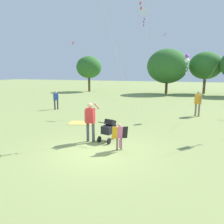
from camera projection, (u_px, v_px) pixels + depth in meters
ground_plane at (99, 151)px, 8.82m from camera, size 120.00×120.00×0.00m
treeline_distant at (218, 65)px, 28.55m from camera, size 32.70×6.30×6.33m
child_with_butterfly_kite at (119, 134)px, 8.83m from camera, size 0.64×0.50×1.10m
person_adult_flyer at (90, 119)px, 9.82m from camera, size 0.58×0.54×1.87m
stroller at (109, 128)px, 10.00m from camera, size 0.68×1.12×1.03m
kite_orange_delta at (144, 18)px, 16.07m from camera, size 1.26×2.98×7.85m
kite_green_novelty at (187, 59)px, 14.31m from camera, size 2.04×1.55×4.26m
distant_kites_cluster at (167, 9)px, 27.43m from camera, size 33.95×15.25×11.36m
person_red_shirt at (198, 102)px, 15.46m from camera, size 0.48×0.42×1.78m
person_sitting_far at (56, 98)px, 18.21m from camera, size 0.37×0.41×1.57m
picnic_blanket at (82, 123)px, 13.60m from camera, size 1.78×1.43×0.02m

